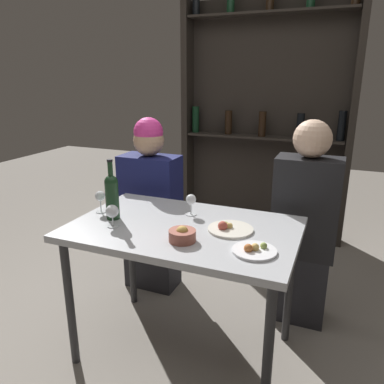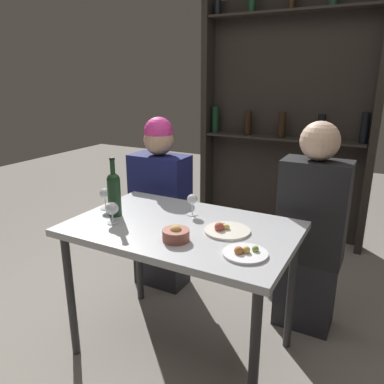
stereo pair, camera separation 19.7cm
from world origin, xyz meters
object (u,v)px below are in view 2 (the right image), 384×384
snack_bowl (176,234)px  food_plate_1 (226,230)px  wine_glass_2 (112,209)px  food_plate_0 (245,253)px  wine_bottle (114,192)px  wine_glass_1 (192,201)px  seated_person_left (161,207)px  seated_person_right (310,235)px  wine_glass_0 (105,194)px

snack_bowl → food_plate_1: bearing=50.9°
wine_glass_2 → food_plate_0: wine_glass_2 is taller
wine_bottle → wine_glass_2: 0.13m
wine_glass_1 → seated_person_left: (-0.47, 0.40, -0.24)m
food_plate_0 → snack_bowl: snack_bowl is taller
seated_person_left → wine_glass_2: bearing=-76.7°
wine_glass_2 → seated_person_left: size_ratio=0.09×
wine_bottle → wine_glass_2: (0.06, -0.10, -0.06)m
wine_bottle → wine_glass_1: (0.37, 0.21, -0.05)m
seated_person_right → wine_glass_1: bearing=-144.9°
wine_glass_2 → food_plate_0: size_ratio=0.59×
wine_glass_2 → snack_bowl: bearing=-4.0°
wine_glass_0 → food_plate_1: 0.75m
food_plate_1 → snack_bowl: 0.26m
wine_glass_0 → wine_glass_1: wine_glass_0 is taller
snack_bowl → wine_bottle: bearing=164.9°
wine_bottle → wine_glass_0: size_ratio=2.63×
wine_glass_0 → seated_person_right: bearing=27.7°
wine_bottle → food_plate_0: size_ratio=1.66×
wine_glass_0 → seated_person_left: seated_person_left is taller
wine_glass_2 → snack_bowl: size_ratio=0.91×
food_plate_0 → wine_glass_0: bearing=169.5°
food_plate_1 → seated_person_left: size_ratio=0.18×
wine_glass_0 → seated_person_left: bearing=88.7°
snack_bowl → seated_person_left: bearing=127.5°
seated_person_right → food_plate_1: bearing=-120.4°
food_plate_0 → seated_person_left: 1.17m
food_plate_0 → wine_glass_2: bearing=178.9°
wine_glass_0 → seated_person_right: seated_person_right is taller
wine_bottle → food_plate_0: wine_bottle is taller
wine_bottle → seated_person_right: size_ratio=0.26×
wine_glass_1 → snack_bowl: wine_glass_1 is taller
food_plate_0 → seated_person_right: bearing=78.8°
wine_bottle → food_plate_1: 0.64m
wine_glass_0 → food_plate_0: bearing=-10.5°
wine_glass_0 → snack_bowl: (0.58, -0.18, -0.06)m
wine_glass_0 → seated_person_left: size_ratio=0.10×
food_plate_0 → seated_person_left: (-0.90, 0.73, -0.17)m
wine_glass_2 → seated_person_right: seated_person_right is taller
wine_glass_1 → snack_bowl: size_ratio=0.93×
wine_glass_0 → snack_bowl: bearing=-17.4°
snack_bowl → seated_person_left: 0.95m
wine_glass_1 → seated_person_left: 0.67m
food_plate_1 → wine_glass_1: bearing=153.2°
wine_glass_0 → wine_glass_2: (0.18, -0.15, -0.01)m
wine_bottle → wine_glass_2: wine_bottle is taller
wine_glass_2 → seated_person_right: bearing=39.0°
food_plate_0 → seated_person_left: seated_person_left is taller
wine_glass_1 → seated_person_right: (0.57, 0.40, -0.24)m
wine_bottle → seated_person_right: 1.16m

